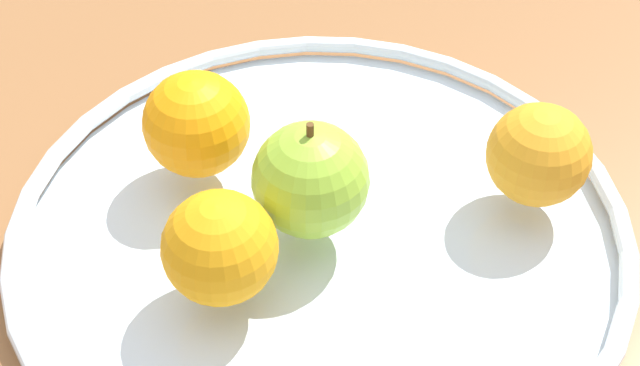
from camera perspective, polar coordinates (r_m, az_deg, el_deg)
The scene contains 6 objects.
ground_plane at distance 61.13cm, azimuth -0.00°, elevation -4.55°, with size 116.17×116.17×4.00cm, color brown.
fruit_bowl at distance 58.95cm, azimuth -0.00°, elevation -2.69°, with size 38.98×38.98×1.80cm.
apple at distance 55.38cm, azimuth -0.42°, elevation -0.02°, with size 7.08×7.08×7.88cm.
orange_back_right at distance 52.51cm, azimuth -6.09°, elevation -3.92°, with size 6.59×6.59×6.59cm, color orange.
orange_front_left at distance 59.98cm, azimuth -7.49°, elevation 3.57°, with size 6.85×6.85×6.85cm, color orange.
orange_back_left at distance 59.16cm, azimuth 13.11°, elevation 1.69°, with size 6.47×6.47×6.47cm, color orange.
Camera 1 is at (36.05, -17.37, 44.21)cm, focal length 52.83 mm.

